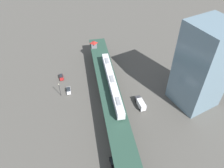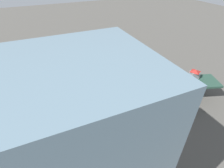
{
  "view_description": "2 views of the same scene",
  "coord_description": "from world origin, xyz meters",
  "px_view_note": "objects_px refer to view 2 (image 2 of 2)",
  "views": [
    {
      "loc": [
        29.09,
        52.92,
        69.05
      ],
      "look_at": [
        -3.39,
        -5.61,
        9.01
      ],
      "focal_mm": 35.0,
      "sensor_mm": 36.0,
      "label": 1
    },
    {
      "loc": [
        -48.57,
        14.37,
        43.69
      ],
      "look_at": [
        -3.39,
        -5.61,
        9.01
      ],
      "focal_mm": 28.0,
      "sensor_mm": 36.0,
      "label": 2
    }
  ],
  "objects_px": {
    "street_car_red": "(146,70)",
    "street_car_white": "(126,74)",
    "delivery_truck": "(96,124)",
    "street_lamp": "(121,65)",
    "street_car_black": "(33,98)",
    "office_tower": "(91,165)",
    "signal_hut": "(195,73)",
    "subway_train": "(112,82)"
  },
  "relations": [
    {
      "from": "delivery_truck",
      "to": "street_car_white",
      "type": "bearing_deg",
      "value": -44.51
    },
    {
      "from": "signal_hut",
      "to": "delivery_truck",
      "type": "xyz_separation_m",
      "value": [
        -1.93,
        40.5,
        -7.55
      ]
    },
    {
      "from": "street_car_black",
      "to": "subway_train",
      "type": "bearing_deg",
      "value": -118.29
    },
    {
      "from": "street_car_white",
      "to": "delivery_truck",
      "type": "distance_m",
      "value": 32.86
    },
    {
      "from": "subway_train",
      "to": "signal_hut",
      "type": "relative_size",
      "value": 8.84
    },
    {
      "from": "subway_train",
      "to": "street_lamp",
      "type": "height_order",
      "value": "subway_train"
    },
    {
      "from": "office_tower",
      "to": "street_car_red",
      "type": "bearing_deg",
      "value": -42.67
    },
    {
      "from": "subway_train",
      "to": "street_car_black",
      "type": "distance_m",
      "value": 31.68
    },
    {
      "from": "street_car_red",
      "to": "street_car_white",
      "type": "bearing_deg",
      "value": 88.53
    },
    {
      "from": "street_car_white",
      "to": "office_tower",
      "type": "height_order",
      "value": "office_tower"
    },
    {
      "from": "subway_train",
      "to": "office_tower",
      "type": "relative_size",
      "value": 1.0
    },
    {
      "from": "street_lamp",
      "to": "delivery_truck",
      "type": "bearing_deg",
      "value": 140.52
    },
    {
      "from": "street_car_white",
      "to": "street_car_black",
      "type": "relative_size",
      "value": 1.0
    },
    {
      "from": "delivery_truck",
      "to": "street_lamp",
      "type": "bearing_deg",
      "value": -39.48
    },
    {
      "from": "subway_train",
      "to": "signal_hut",
      "type": "xyz_separation_m",
      "value": [
        -6.57,
        -31.15,
        -0.74
      ]
    },
    {
      "from": "street_car_red",
      "to": "office_tower",
      "type": "xyz_separation_m",
      "value": [
        -44.93,
        41.41,
        17.06
      ]
    },
    {
      "from": "signal_hut",
      "to": "street_car_white",
      "type": "relative_size",
      "value": 0.86
    },
    {
      "from": "delivery_truck",
      "to": "street_car_black",
      "type": "bearing_deg",
      "value": 37.18
    },
    {
      "from": "signal_hut",
      "to": "street_lamp",
      "type": "height_order",
      "value": "signal_hut"
    },
    {
      "from": "delivery_truck",
      "to": "street_lamp",
      "type": "distance_m",
      "value": 35.5
    },
    {
      "from": "subway_train",
      "to": "delivery_truck",
      "type": "relative_size",
      "value": 4.81
    },
    {
      "from": "street_car_black",
      "to": "delivery_truck",
      "type": "xyz_separation_m",
      "value": [
        -22.89,
        -17.36,
        0.82
      ]
    },
    {
      "from": "subway_train",
      "to": "street_car_white",
      "type": "bearing_deg",
      "value": -42.51
    },
    {
      "from": "office_tower",
      "to": "street_car_white",
      "type": "bearing_deg",
      "value": -34.17
    },
    {
      "from": "street_lamp",
      "to": "office_tower",
      "type": "bearing_deg",
      "value": 148.44
    },
    {
      "from": "street_car_white",
      "to": "street_car_red",
      "type": "bearing_deg",
      "value": -91.47
    },
    {
      "from": "street_car_black",
      "to": "street_lamp",
      "type": "distance_m",
      "value": 40.25
    },
    {
      "from": "signal_hut",
      "to": "street_lamp",
      "type": "xyz_separation_m",
      "value": [
        25.41,
        17.98,
        -5.21
      ]
    },
    {
      "from": "signal_hut",
      "to": "delivery_truck",
      "type": "relative_size",
      "value": 0.54
    },
    {
      "from": "street_car_red",
      "to": "subway_train",
      "type": "bearing_deg",
      "value": 120.97
    },
    {
      "from": "street_car_red",
      "to": "delivery_truck",
      "type": "height_order",
      "value": "delivery_truck"
    },
    {
      "from": "street_car_white",
      "to": "street_car_red",
      "type": "relative_size",
      "value": 1.01
    },
    {
      "from": "street_lamp",
      "to": "office_tower",
      "type": "relative_size",
      "value": 0.19
    },
    {
      "from": "subway_train",
      "to": "delivery_truck",
      "type": "height_order",
      "value": "subway_train"
    },
    {
      "from": "street_car_black",
      "to": "office_tower",
      "type": "bearing_deg",
      "value": -167.74
    },
    {
      "from": "street_car_white",
      "to": "delivery_truck",
      "type": "relative_size",
      "value": 0.63
    },
    {
      "from": "office_tower",
      "to": "delivery_truck",
      "type": "bearing_deg",
      "value": -19.36
    },
    {
      "from": "subway_train",
      "to": "street_car_red",
      "type": "bearing_deg",
      "value": -59.03
    },
    {
      "from": "street_lamp",
      "to": "office_tower",
      "type": "xyz_separation_m",
      "value": [
        -49.12,
        30.17,
        13.89
      ]
    },
    {
      "from": "signal_hut",
      "to": "street_car_white",
      "type": "height_order",
      "value": "signal_hut"
    },
    {
      "from": "street_lamp",
      "to": "street_car_black",
      "type": "bearing_deg",
      "value": 96.37
    },
    {
      "from": "street_car_white",
      "to": "street_car_black",
      "type": "height_order",
      "value": "same"
    }
  ]
}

